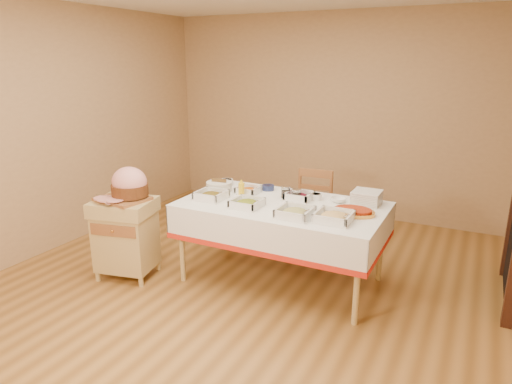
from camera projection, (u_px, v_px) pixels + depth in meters
room_shell at (236, 147)px, 3.83m from camera, size 5.00×5.00×5.00m
dining_table at (282, 220)px, 4.15m from camera, size 1.82×1.02×0.76m
butcher_cart at (126, 233)px, 4.30m from camera, size 0.62×0.55×0.76m
dining_chair at (311, 212)px, 4.81m from camera, size 0.43×0.41×0.90m
ham_on_board at (128, 186)px, 4.18m from camera, size 0.47×0.45×0.31m
serving_dish_a at (211, 195)px, 4.23m from camera, size 0.26×0.26×0.11m
serving_dish_b at (247, 203)px, 4.01m from camera, size 0.25×0.25×0.10m
serving_dish_c at (295, 212)px, 3.76m from camera, size 0.28×0.28×0.11m
serving_dish_d at (334, 217)px, 3.66m from camera, size 0.29×0.29×0.11m
serving_dish_e at (248, 190)px, 4.42m from camera, size 0.21×0.20×0.10m
serving_dish_f at (299, 196)px, 4.21m from camera, size 0.24×0.23×0.11m
small_bowl_left at (227, 182)px, 4.71m from camera, size 0.13×0.13×0.06m
small_bowl_mid at (268, 187)px, 4.52m from camera, size 0.12×0.12×0.05m
small_bowl_right at (316, 196)px, 4.22m from camera, size 0.11×0.11×0.06m
bowl_white_imported at (294, 192)px, 4.39m from camera, size 0.15×0.15×0.04m
bowl_small_imported at (339, 200)px, 4.14m from camera, size 0.16×0.16×0.04m
preserve_jar_left at (286, 193)px, 4.27m from camera, size 0.09×0.09×0.11m
preserve_jar_right at (296, 196)px, 4.17m from camera, size 0.09×0.09×0.11m
mustard_bottle at (241, 189)px, 4.27m from camera, size 0.06×0.06×0.18m
bread_basket at (219, 186)px, 4.49m from camera, size 0.25×0.25×0.11m
plate_stack at (367, 197)px, 4.08m from camera, size 0.24×0.24×0.12m
brass_platter at (353, 211)px, 3.82m from camera, size 0.36×0.26×0.05m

